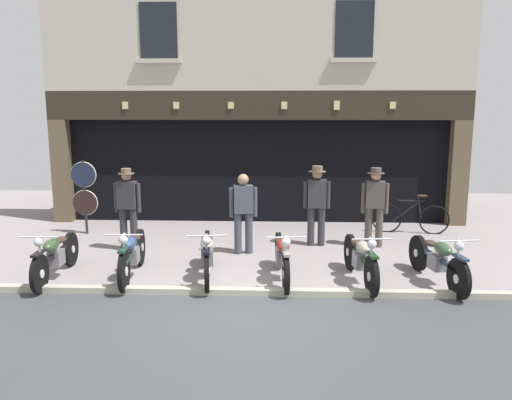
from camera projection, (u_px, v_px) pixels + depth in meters
name	position (u px, v px, depth m)	size (l,w,h in m)	color
ground	(239.00, 326.00, 6.87)	(22.41, 22.00, 0.18)	gray
shop_facade	(260.00, 150.00, 14.42)	(10.71, 4.42, 6.28)	black
motorcycle_far_left	(55.00, 255.00, 8.59)	(0.62, 2.04, 0.91)	black
motorcycle_left	(132.00, 253.00, 8.63)	(0.62, 2.09, 0.93)	black
motorcycle_center_left	(207.00, 254.00, 8.60)	(0.62, 2.07, 0.93)	black
motorcycle_center	(282.00, 256.00, 8.51)	(0.62, 2.03, 0.92)	black
motorcycle_center_right	(361.00, 258.00, 8.40)	(0.62, 2.00, 0.92)	black
motorcycle_right	(438.00, 259.00, 8.32)	(0.62, 2.04, 0.92)	black
salesman_left	(128.00, 205.00, 10.24)	(0.56, 0.33, 1.69)	#2D2D33
shopkeeper_center	(243.00, 210.00, 10.02)	(0.55, 0.28, 1.61)	#3D424C
salesman_right	(317.00, 201.00, 10.60)	(0.56, 0.36, 1.70)	#2D2D33
assistant_far_right	(375.00, 203.00, 10.50)	(0.56, 0.35, 1.67)	#47423D
tyre_sign_pole	(84.00, 190.00, 11.58)	(0.60, 0.06, 1.71)	#232328
advert_board_near	(331.00, 158.00, 12.77)	(0.66, 0.03, 0.99)	silver
advert_board_far	(367.00, 162.00, 12.75)	(0.71, 0.03, 0.93)	silver
leaning_bicycle	(411.00, 217.00, 11.77)	(1.76, 0.50, 0.94)	black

